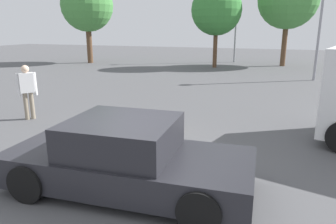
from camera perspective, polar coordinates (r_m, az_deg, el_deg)
ground_plane at (r=5.91m, az=-5.16°, el=-12.82°), size 80.00×80.00×0.00m
sedan_foreground at (r=5.53m, az=-7.48°, el=-8.29°), size 4.33×2.11×1.26m
dog at (r=8.71m, az=1.71°, el=-1.49°), size 0.42×0.68×0.45m
pedestrian at (r=10.50m, az=-24.14°, el=4.07°), size 0.45×0.46×1.67m
light_post_near at (r=18.68m, az=26.15°, el=16.84°), size 0.44×0.44×5.52m
tree_back_center at (r=26.50m, az=-14.45°, el=18.16°), size 4.02×4.02×6.45m
tree_back_right at (r=22.91m, az=8.78°, el=17.79°), size 3.47×3.47×5.68m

